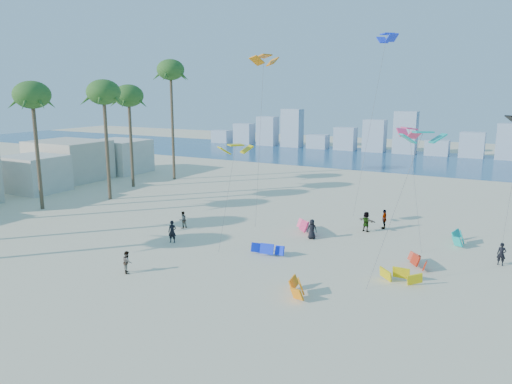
% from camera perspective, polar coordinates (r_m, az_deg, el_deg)
% --- Properties ---
extents(ground, '(220.00, 220.00, 0.00)m').
position_cam_1_polar(ground, '(30.45, -20.21, -13.34)').
color(ground, beige).
rests_on(ground, ground).
extents(ocean, '(220.00, 220.00, 0.00)m').
position_cam_1_polar(ocean, '(93.14, 14.93, 3.76)').
color(ocean, navy).
rests_on(ocean, ground).
extents(kitesurfer_near, '(0.80, 0.65, 1.89)m').
position_cam_1_polar(kitesurfer_near, '(41.41, -9.81, -4.61)').
color(kitesurfer_near, black).
rests_on(kitesurfer_near, ground).
extents(kitesurfer_mid, '(0.97, 0.95, 1.57)m').
position_cam_1_polar(kitesurfer_mid, '(35.52, -14.89, -7.95)').
color(kitesurfer_mid, gray).
rests_on(kitesurfer_mid, ground).
extents(kitesurfers_far, '(31.95, 9.67, 1.84)m').
position_cam_1_polar(kitesurfers_far, '(42.01, 14.29, -4.68)').
color(kitesurfers_far, black).
rests_on(kitesurfers_far, ground).
extents(grounded_kites, '(15.21, 18.89, 0.99)m').
position_cam_1_polar(grounded_kites, '(38.32, 11.78, -6.84)').
color(grounded_kites, '#0E2CF1').
rests_on(grounded_kites, ground).
extents(flying_kites, '(28.47, 22.66, 18.54)m').
position_cam_1_polar(flying_kites, '(43.64, 15.18, 10.34)').
color(flying_kites, '#D7BE0B').
rests_on(flying_kites, ground).
extents(palm_row, '(8.27, 44.80, 16.73)m').
position_cam_1_polar(palm_row, '(55.14, -24.00, 10.26)').
color(palm_row, brown).
rests_on(palm_row, ground).
extents(beachfront_buildings, '(11.50, 43.00, 6.00)m').
position_cam_1_polar(beachfront_buildings, '(67.88, -26.26, 2.28)').
color(beachfront_buildings, beige).
rests_on(beachfront_buildings, ground).
extents(distant_skyline, '(85.00, 3.00, 8.40)m').
position_cam_1_polar(distant_skyline, '(102.74, 15.70, 6.18)').
color(distant_skyline, '#9EADBF').
rests_on(distant_skyline, ground).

